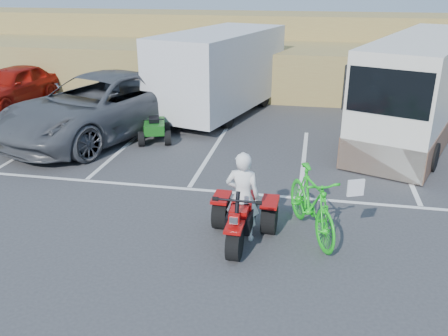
% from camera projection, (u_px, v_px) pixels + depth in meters
% --- Properties ---
extents(ground, '(100.00, 100.00, 0.00)m').
position_uv_depth(ground, '(157.00, 238.00, 9.37)').
color(ground, '#363639').
rests_on(ground, ground).
extents(parking_stripes, '(28.00, 5.16, 0.01)m').
position_uv_depth(parking_stripes, '(235.00, 167.00, 12.92)').
color(parking_stripes, white).
rests_on(parking_stripes, ground).
extents(grass_embankment, '(40.00, 8.50, 3.10)m').
position_uv_depth(grass_embankment, '(257.00, 52.00, 22.94)').
color(grass_embankment, olive).
rests_on(grass_embankment, ground).
extents(red_trike_atv, '(1.36, 1.78, 1.14)m').
position_uv_depth(red_trike_atv, '(241.00, 242.00, 9.26)').
color(red_trike_atv, '#A10909').
rests_on(red_trike_atv, ground).
extents(rider, '(0.67, 0.45, 1.81)m').
position_uv_depth(rider, '(243.00, 197.00, 9.06)').
color(rider, white).
rests_on(rider, ground).
extents(green_dirt_bike, '(1.48, 2.35, 1.37)m').
position_uv_depth(green_dirt_bike, '(312.00, 203.00, 9.30)').
color(green_dirt_bike, '#14BF19').
rests_on(green_dirt_bike, ground).
extents(grey_pickup, '(5.56, 7.72, 1.95)m').
position_uv_depth(grey_pickup, '(100.00, 106.00, 15.17)').
color(grey_pickup, '#46484E').
rests_on(grey_pickup, ground).
extents(red_car, '(2.35, 4.66, 1.52)m').
position_uv_depth(red_car, '(12.00, 85.00, 19.12)').
color(red_car, '#921008').
rests_on(red_car, ground).
extents(cargo_trailer, '(4.25, 6.91, 3.01)m').
position_uv_depth(cargo_trailer, '(220.00, 70.00, 17.47)').
color(cargo_trailer, silver).
rests_on(cargo_trailer, ground).
extents(rv_motorhome, '(5.15, 8.83, 3.10)m').
position_uv_depth(rv_motorhome, '(420.00, 94.00, 15.06)').
color(rv_motorhome, silver).
rests_on(rv_motorhome, ground).
extents(quad_atv_blue, '(1.33, 1.57, 0.89)m').
position_uv_depth(quad_atv_blue, '(123.00, 125.00, 16.54)').
color(quad_atv_blue, navy).
rests_on(quad_atv_blue, ground).
extents(quad_atv_green, '(1.34, 1.56, 0.86)m').
position_uv_depth(quad_atv_green, '(155.00, 141.00, 14.96)').
color(quad_atv_green, '#135614').
rests_on(quad_atv_green, ground).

